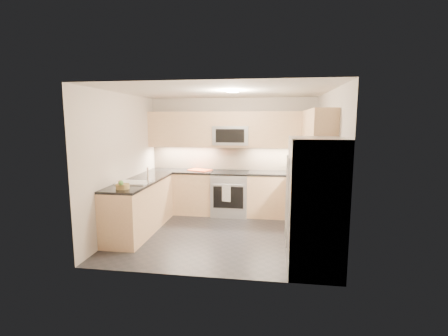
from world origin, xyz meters
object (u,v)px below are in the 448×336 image
Objects in this scene: utensil_bowl at (296,169)px; cutting_board at (200,170)px; microwave at (231,135)px; fruit_basket at (123,186)px; refrigerator at (315,205)px; gas_range at (230,194)px.

cutting_board is (-2.04, 0.11, -0.08)m from utensil_bowl.
microwave is at bearing 4.59° from cutting_board.
microwave is 1.52m from utensil_bowl.
fruit_basket is (-0.80, -2.07, 0.03)m from cutting_board.
cutting_board is 2.22m from fruit_basket.
gas_range is at bearing 120.88° from refrigerator.
refrigerator is (1.45, -2.43, 0.45)m from gas_range.
microwave reaches higher than refrigerator.
fruit_basket is (-2.92, 0.43, 0.08)m from refrigerator.
utensil_bowl is (-0.09, 2.38, 0.13)m from refrigerator.
utensil_bowl is 3.44m from fruit_basket.
microwave reaches higher than utensil_bowl.
utensil_bowl is at bearing -1.73° from gas_range.
microwave is 2.37× the size of utensil_bowl.
microwave is 1.66× the size of cutting_board.
microwave is 3.04m from refrigerator.
gas_range is 1.99× the size of cutting_board.
fruit_basket is at bearing -145.34° from utensil_bowl.
microwave reaches higher than gas_range.
fruit_basket is at bearing 171.71° from refrigerator.
refrigerator is 8.38× the size of fruit_basket.
microwave is (0.00, 0.12, 1.24)m from gas_range.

